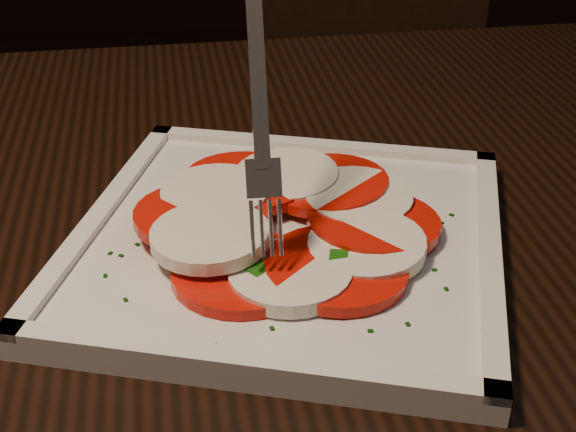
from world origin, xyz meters
TOP-DOWN VIEW (x-y plane):
  - table at (-0.08, 0.23)m, footprint 1.29×0.95m
  - chair at (0.10, 1.05)m, footprint 0.48×0.48m
  - plate at (-0.08, 0.16)m, footprint 0.36×0.36m
  - caprese_salad at (-0.08, 0.16)m, footprint 0.25×0.26m
  - fork at (-0.10, 0.15)m, footprint 0.05×0.10m

SIDE VIEW (x-z plane):
  - chair at x=0.10m, z-range 0.07..1.00m
  - table at x=-0.08m, z-range 0.28..1.03m
  - plate at x=-0.08m, z-range 0.75..0.76m
  - caprese_salad at x=-0.08m, z-range 0.76..0.79m
  - fork at x=-0.10m, z-range 0.79..0.97m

